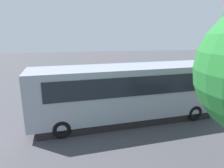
# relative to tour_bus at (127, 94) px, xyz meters

# --- Properties ---
(ground_plane) EXTENTS (80.00, 80.00, 0.00)m
(ground_plane) POSITION_rel_tour_bus_xyz_m (-0.86, -4.50, -1.65)
(ground_plane) COLOR #424247
(tour_bus) EXTENTS (11.02, 3.29, 3.25)m
(tour_bus) POSITION_rel_tour_bus_xyz_m (0.00, 0.00, 0.00)
(tour_bus) COLOR #8C939E
(tour_bus) RESTS_ON ground_plane
(spectator_far_left) EXTENTS (0.58, 0.34, 1.72)m
(spectator_far_left) POSITION_rel_tour_bus_xyz_m (-1.16, -2.98, -0.63)
(spectator_far_left) COLOR #473823
(spectator_far_left) RESTS_ON ground_plane
(spectator_left) EXTENTS (0.57, 0.39, 1.72)m
(spectator_left) POSITION_rel_tour_bus_xyz_m (-0.02, -3.04, -0.62)
(spectator_left) COLOR #473823
(spectator_left) RESTS_ON ground_plane
(spectator_centre) EXTENTS (0.58, 0.35, 1.76)m
(spectator_centre) POSITION_rel_tour_bus_xyz_m (1.28, -2.81, -0.59)
(spectator_centre) COLOR black
(spectator_centre) RESTS_ON ground_plane
(parked_motorcycle_silver) EXTENTS (2.05, 0.63, 0.99)m
(parked_motorcycle_silver) POSITION_rel_tour_bus_xyz_m (-3.27, -2.14, -1.16)
(parked_motorcycle_silver) COLOR black
(parked_motorcycle_silver) RESTS_ON ground_plane
(stunt_motorcycle) EXTENTS (2.05, 0.58, 1.23)m
(stunt_motorcycle) POSITION_rel_tour_bus_xyz_m (0.68, -6.53, -1.03)
(stunt_motorcycle) COLOR black
(stunt_motorcycle) RESTS_ON ground_plane
(bay_line_a) EXTENTS (0.21, 4.09, 0.01)m
(bay_line_a) POSITION_rel_tour_bus_xyz_m (-3.59, -5.25, -1.64)
(bay_line_a) COLOR white
(bay_line_a) RESTS_ON ground_plane
(bay_line_b) EXTENTS (0.23, 4.82, 0.01)m
(bay_line_b) POSITION_rel_tour_bus_xyz_m (-1.17, -5.25, -1.64)
(bay_line_b) COLOR white
(bay_line_b) RESTS_ON ground_plane
(bay_line_c) EXTENTS (0.21, 4.18, 0.01)m
(bay_line_c) POSITION_rel_tour_bus_xyz_m (1.25, -5.25, -1.64)
(bay_line_c) COLOR white
(bay_line_c) RESTS_ON ground_plane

